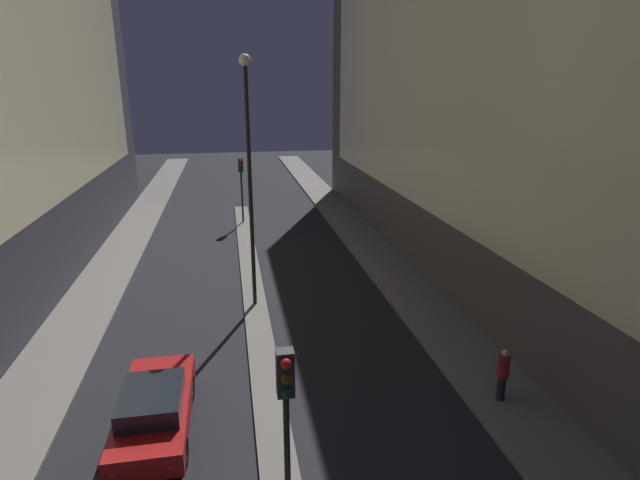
% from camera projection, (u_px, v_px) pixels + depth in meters
% --- Properties ---
extents(building_right, '(6.01, 38.00, 19.53)m').
position_uv_depth(building_right, '(477.00, 65.00, 23.63)').
color(building_right, '#4C4742').
rests_on(building_right, ground).
extents(median_strip, '(0.95, 31.78, 0.12)m').
position_uv_depth(median_strip, '(253.00, 288.00, 22.61)').
color(median_strip, '#66605B').
rests_on(median_strip, ground).
extents(traffic_light_near, '(0.32, 0.42, 4.26)m').
position_uv_depth(traffic_light_near, '(286.00, 406.00, 9.08)').
color(traffic_light_near, black).
rests_on(traffic_light_near, median_strip).
extents(traffic_light_mid, '(0.32, 0.42, 4.26)m').
position_uv_depth(traffic_light_mid, '(241.00, 176.00, 32.30)').
color(traffic_light_mid, black).
rests_on(traffic_light_mid, median_strip).
extents(street_lamp, '(0.44, 0.44, 9.82)m').
position_uv_depth(street_lamp, '(249.00, 159.00, 19.07)').
color(street_lamp, black).
rests_on(street_lamp, median_strip).
extents(car_left_lane, '(1.79, 4.50, 1.43)m').
position_uv_depth(car_left_lane, '(155.00, 408.00, 13.10)').
color(car_left_lane, maroon).
rests_on(car_left_lane, ground).
extents(pedestrian_on_right_sidewalk, '(0.33, 0.33, 1.61)m').
position_uv_depth(pedestrian_on_right_sidewalk, '(503.00, 373.00, 14.23)').
color(pedestrian_on_right_sidewalk, black).
rests_on(pedestrian_on_right_sidewalk, sidewalk_right).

